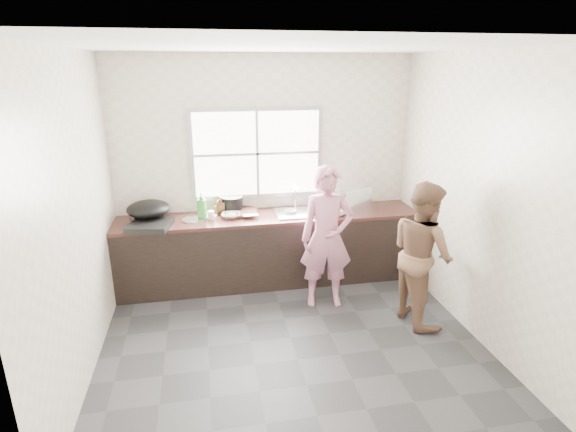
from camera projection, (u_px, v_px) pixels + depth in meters
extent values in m
cube|color=#2B2B2E|center=(290.00, 338.00, 4.44)|extent=(3.60, 3.20, 0.01)
cube|color=silver|center=(291.00, 45.00, 3.58)|extent=(3.60, 3.20, 0.01)
cube|color=beige|center=(265.00, 169.00, 5.50)|extent=(3.60, 0.01, 2.70)
cube|color=silver|center=(75.00, 220.00, 3.68)|extent=(0.01, 3.20, 2.70)
cube|color=beige|center=(474.00, 197.00, 4.33)|extent=(0.01, 3.20, 2.70)
cube|color=beige|center=(346.00, 291.00, 2.51)|extent=(3.60, 0.01, 2.70)
cube|color=black|center=(270.00, 250.00, 5.51)|extent=(3.60, 0.62, 0.82)
cube|color=#371B16|center=(270.00, 217.00, 5.37)|extent=(3.60, 0.64, 0.04)
cube|color=silver|center=(298.00, 213.00, 5.42)|extent=(0.55, 0.45, 0.02)
cylinder|color=silver|center=(295.00, 197.00, 5.56)|extent=(0.02, 0.02, 0.30)
cube|color=#9EA0A5|center=(257.00, 153.00, 5.41)|extent=(1.60, 0.05, 1.10)
cube|color=white|center=(257.00, 154.00, 5.38)|extent=(1.50, 0.01, 1.00)
imported|color=#C17491|center=(327.00, 242.00, 4.87)|extent=(0.58, 0.42, 1.47)
imported|color=brown|center=(422.00, 253.00, 4.56)|extent=(0.65, 0.79, 1.49)
cylinder|color=black|center=(241.00, 212.00, 5.40)|extent=(0.53, 0.53, 0.04)
cube|color=silver|center=(251.00, 215.00, 5.23)|extent=(0.18, 0.10, 0.01)
imported|color=silver|center=(231.00, 216.00, 5.25)|extent=(0.25, 0.25, 0.06)
imported|color=silver|center=(337.00, 212.00, 5.37)|extent=(0.26, 0.26, 0.07)
imported|color=silver|center=(291.00, 211.00, 5.40)|extent=(0.22, 0.22, 0.06)
cylinder|color=black|center=(232.00, 204.00, 5.46)|extent=(0.35, 0.35, 0.19)
cylinder|color=silver|center=(208.00, 216.00, 5.31)|extent=(0.25, 0.25, 0.02)
imported|color=green|center=(202.00, 205.00, 5.21)|extent=(0.15, 0.15, 0.31)
imported|color=#4C2813|center=(220.00, 206.00, 5.38)|extent=(0.09, 0.09, 0.20)
imported|color=#432A10|center=(218.00, 208.00, 5.37)|extent=(0.15, 0.15, 0.16)
cylinder|color=white|center=(211.00, 215.00, 5.19)|extent=(0.08, 0.08, 0.10)
cube|color=black|center=(150.00, 225.00, 4.92)|extent=(0.51, 0.51, 0.07)
ellipsoid|color=black|center=(148.00, 209.00, 5.09)|extent=(0.59, 0.59, 0.18)
cube|color=silver|center=(351.00, 198.00, 5.50)|extent=(0.47, 0.40, 0.30)
cylinder|color=#ADAEB4|center=(159.00, 220.00, 5.18)|extent=(0.25, 0.25, 0.01)
cylinder|color=silver|center=(194.00, 220.00, 5.18)|extent=(0.27, 0.27, 0.01)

